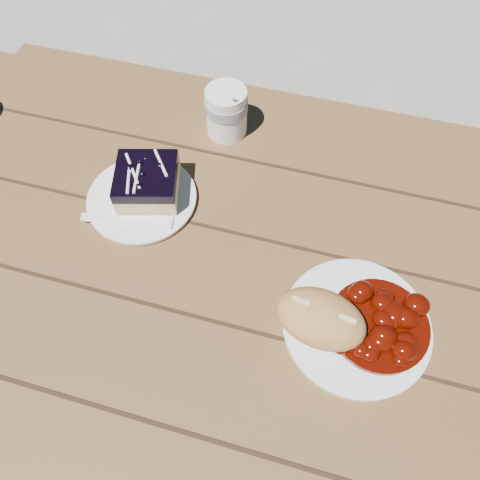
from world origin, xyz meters
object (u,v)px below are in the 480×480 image
(coffee_cup, at_px, (226,112))
(main_plate, at_px, (356,326))
(bread_roll, at_px, (321,318))
(dessert_plate, at_px, (142,199))
(blueberry_cake, at_px, (147,182))
(picnic_table, at_px, (221,312))

(coffee_cup, bearing_deg, main_plate, -48.68)
(bread_roll, bearing_deg, dessert_plate, 155.25)
(bread_roll, height_order, blueberry_cake, bread_roll)
(picnic_table, distance_m, blueberry_cake, 0.28)
(dessert_plate, distance_m, coffee_cup, 0.23)
(picnic_table, xyz_separation_m, bread_roll, (0.17, -0.05, 0.21))
(picnic_table, bearing_deg, main_plate, -8.67)
(blueberry_cake, bearing_deg, bread_roll, -42.71)
(picnic_table, distance_m, coffee_cup, 0.38)
(bread_roll, height_order, coffee_cup, coffee_cup)
(picnic_table, relative_size, coffee_cup, 21.03)
(picnic_table, height_order, bread_roll, bread_roll)
(dessert_plate, relative_size, coffee_cup, 1.93)
(main_plate, height_order, coffee_cup, coffee_cup)
(picnic_table, xyz_separation_m, coffee_cup, (-0.07, 0.30, 0.21))
(blueberry_cake, bearing_deg, coffee_cup, 50.25)
(dessert_plate, xyz_separation_m, blueberry_cake, (0.01, 0.01, 0.03))
(blueberry_cake, height_order, coffee_cup, coffee_cup)
(dessert_plate, bearing_deg, blueberry_cake, 56.31)
(main_plate, height_order, blueberry_cake, blueberry_cake)
(picnic_table, distance_m, dessert_plate, 0.26)
(bread_roll, distance_m, coffee_cup, 0.43)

